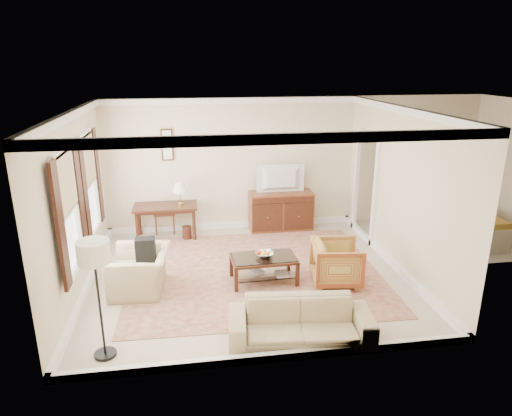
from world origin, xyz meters
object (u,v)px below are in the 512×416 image
object	(u,v)px
writing_desk	(166,210)
sofa	(301,316)
striped_armchair	(337,261)
club_armchair	(140,264)
tv	(282,170)
coffee_table	(264,262)
sideboard	(281,211)

from	to	relation	value
writing_desk	sofa	bearing A→B (deg)	-65.19
striped_armchair	club_armchair	size ratio (longest dim) A/B	0.78
tv	coffee_table	size ratio (longest dim) A/B	0.90
tv	writing_desk	bearing A→B (deg)	2.55
coffee_table	sofa	distance (m)	1.80
writing_desk	tv	distance (m)	2.63
writing_desk	striped_armchair	bearing A→B (deg)	-41.48
tv	striped_armchair	world-z (taller)	tv
club_armchair	sofa	bearing A→B (deg)	56.29
coffee_table	striped_armchair	world-z (taller)	striped_armchair
coffee_table	striped_armchair	distance (m)	1.24
writing_desk	striped_armchair	xyz separation A→B (m)	(2.92, -2.58, -0.20)
sideboard	tv	bearing A→B (deg)	-90.00
coffee_table	sofa	size ratio (longest dim) A/B	0.58
striped_armchair	club_armchair	xyz separation A→B (m)	(-3.27, 0.25, 0.05)
writing_desk	tv	xyz separation A→B (m)	(2.52, 0.11, 0.75)
club_armchair	sofa	size ratio (longest dim) A/B	0.55
writing_desk	sofa	world-z (taller)	sofa
tv	striped_armchair	bearing A→B (deg)	98.51
coffee_table	club_armchair	bearing A→B (deg)	179.66
sideboard	club_armchair	xyz separation A→B (m)	(-2.87, -2.47, 0.03)
club_armchair	tv	bearing A→B (deg)	135.34
tv	club_armchair	xyz separation A→B (m)	(-2.87, -2.45, -0.90)
coffee_table	sofa	xyz separation A→B (m)	(0.20, -1.79, 0.02)
coffee_table	club_armchair	world-z (taller)	club_armchair
sideboard	coffee_table	size ratio (longest dim) A/B	1.25
striped_armchair	club_armchair	bearing A→B (deg)	93.22
tv	sofa	distance (m)	4.40
striped_armchair	sofa	xyz separation A→B (m)	(-1.01, -1.55, -0.03)
writing_desk	striped_armchair	size ratio (longest dim) A/B	1.62
writing_desk	striped_armchair	distance (m)	3.91
writing_desk	sofa	xyz separation A→B (m)	(1.91, -4.13, -0.24)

